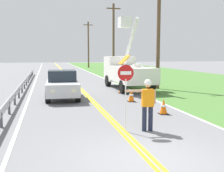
{
  "coord_description": "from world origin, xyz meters",
  "views": [
    {
      "loc": [
        -2.53,
        -6.36,
        2.7
      ],
      "look_at": [
        0.44,
        5.92,
        1.2
      ],
      "focal_mm": 43.75,
      "sensor_mm": 36.0,
      "label": 1
    }
  ],
  "objects_px": {
    "utility_pole_near": "(158,36)",
    "utility_pole_far": "(88,44)",
    "oncoming_sedan_nearest": "(62,85)",
    "traffic_cone_tail": "(121,88)",
    "stop_sign_paddle": "(126,83)",
    "utility_bucket_truck": "(126,70)",
    "traffic_cone_mid": "(131,96)",
    "flagger_worker": "(147,102)",
    "traffic_cone_lead": "(164,107)",
    "utility_pole_mid": "(114,38)"
  },
  "relations": [
    {
      "from": "traffic_cone_mid",
      "to": "utility_pole_near",
      "type": "bearing_deg",
      "value": 53.44
    },
    {
      "from": "traffic_cone_tail",
      "to": "traffic_cone_lead",
      "type": "bearing_deg",
      "value": -89.42
    },
    {
      "from": "flagger_worker",
      "to": "traffic_cone_mid",
      "type": "relative_size",
      "value": 2.61
    },
    {
      "from": "utility_pole_near",
      "to": "traffic_cone_lead",
      "type": "relative_size",
      "value": 10.9
    },
    {
      "from": "stop_sign_paddle",
      "to": "utility_pole_mid",
      "type": "height_order",
      "value": "utility_pole_mid"
    },
    {
      "from": "flagger_worker",
      "to": "traffic_cone_lead",
      "type": "distance_m",
      "value": 2.99
    },
    {
      "from": "stop_sign_paddle",
      "to": "utility_bucket_truck",
      "type": "bearing_deg",
      "value": 73.37
    },
    {
      "from": "utility_pole_far",
      "to": "traffic_cone_mid",
      "type": "relative_size",
      "value": 12.49
    },
    {
      "from": "utility_bucket_truck",
      "to": "traffic_cone_mid",
      "type": "relative_size",
      "value": 9.78
    },
    {
      "from": "utility_bucket_truck",
      "to": "utility_pole_far",
      "type": "bearing_deg",
      "value": 86.47
    },
    {
      "from": "utility_bucket_truck",
      "to": "oncoming_sedan_nearest",
      "type": "relative_size",
      "value": 1.64
    },
    {
      "from": "utility_bucket_truck",
      "to": "utility_pole_near",
      "type": "height_order",
      "value": "utility_pole_near"
    },
    {
      "from": "oncoming_sedan_nearest",
      "to": "traffic_cone_mid",
      "type": "bearing_deg",
      "value": -27.8
    },
    {
      "from": "oncoming_sedan_nearest",
      "to": "traffic_cone_tail",
      "type": "xyz_separation_m",
      "value": [
        4.09,
        1.45,
        -0.5
      ]
    },
    {
      "from": "stop_sign_paddle",
      "to": "utility_bucket_truck",
      "type": "distance_m",
      "value": 11.88
    },
    {
      "from": "flagger_worker",
      "to": "traffic_cone_lead",
      "type": "xyz_separation_m",
      "value": [
        1.69,
        2.37,
        -0.71
      ]
    },
    {
      "from": "stop_sign_paddle",
      "to": "utility_pole_near",
      "type": "distance_m",
      "value": 12.33
    },
    {
      "from": "utility_pole_near",
      "to": "utility_pole_far",
      "type": "xyz_separation_m",
      "value": [
        -0.33,
        32.95,
        0.56
      ]
    },
    {
      "from": "utility_pole_far",
      "to": "traffic_cone_mid",
      "type": "distance_m",
      "value": 38.33
    },
    {
      "from": "stop_sign_paddle",
      "to": "utility_bucket_truck",
      "type": "xyz_separation_m",
      "value": [
        3.4,
        11.38,
        -0.29
      ]
    },
    {
      "from": "flagger_worker",
      "to": "traffic_cone_tail",
      "type": "height_order",
      "value": "flagger_worker"
    },
    {
      "from": "traffic_cone_mid",
      "to": "utility_bucket_truck",
      "type": "bearing_deg",
      "value": 76.34
    },
    {
      "from": "oncoming_sedan_nearest",
      "to": "traffic_cone_tail",
      "type": "distance_m",
      "value": 4.37
    },
    {
      "from": "utility_pole_near",
      "to": "utility_pole_mid",
      "type": "bearing_deg",
      "value": 89.34
    },
    {
      "from": "utility_pole_near",
      "to": "stop_sign_paddle",
      "type": "bearing_deg",
      "value": -118.18
    },
    {
      "from": "traffic_cone_mid",
      "to": "traffic_cone_tail",
      "type": "distance_m",
      "value": 3.43
    },
    {
      "from": "utility_pole_near",
      "to": "traffic_cone_mid",
      "type": "height_order",
      "value": "utility_pole_near"
    },
    {
      "from": "oncoming_sedan_nearest",
      "to": "utility_bucket_truck",
      "type": "bearing_deg",
      "value": 36.2
    },
    {
      "from": "stop_sign_paddle",
      "to": "utility_bucket_truck",
      "type": "height_order",
      "value": "utility_bucket_truck"
    },
    {
      "from": "utility_pole_near",
      "to": "utility_pole_mid",
      "type": "height_order",
      "value": "utility_pole_mid"
    },
    {
      "from": "utility_pole_mid",
      "to": "traffic_cone_tail",
      "type": "relative_size",
      "value": 12.85
    },
    {
      "from": "utility_pole_near",
      "to": "traffic_cone_mid",
      "type": "bearing_deg",
      "value": -126.56
    },
    {
      "from": "stop_sign_paddle",
      "to": "traffic_cone_mid",
      "type": "relative_size",
      "value": 3.33
    },
    {
      "from": "flagger_worker",
      "to": "oncoming_sedan_nearest",
      "type": "distance_m",
      "value": 8.12
    },
    {
      "from": "flagger_worker",
      "to": "utility_pole_far",
      "type": "relative_size",
      "value": 0.21
    },
    {
      "from": "stop_sign_paddle",
      "to": "traffic_cone_lead",
      "type": "height_order",
      "value": "stop_sign_paddle"
    },
    {
      "from": "flagger_worker",
      "to": "traffic_cone_mid",
      "type": "xyz_separation_m",
      "value": [
        1.25,
        5.77,
        -0.71
      ]
    },
    {
      "from": "utility_bucket_truck",
      "to": "traffic_cone_tail",
      "type": "bearing_deg",
      "value": -114.02
    },
    {
      "from": "flagger_worker",
      "to": "traffic_cone_mid",
      "type": "bearing_deg",
      "value": 77.78
    },
    {
      "from": "utility_pole_near",
      "to": "traffic_cone_tail",
      "type": "height_order",
      "value": "utility_pole_near"
    },
    {
      "from": "utility_bucket_truck",
      "to": "utility_pole_mid",
      "type": "xyz_separation_m",
      "value": [
        2.49,
        14.18,
        3.27
      ]
    },
    {
      "from": "traffic_cone_tail",
      "to": "utility_pole_far",
      "type": "bearing_deg",
      "value": 85.03
    },
    {
      "from": "oncoming_sedan_nearest",
      "to": "flagger_worker",
      "type": "bearing_deg",
      "value": -72.28
    },
    {
      "from": "flagger_worker",
      "to": "utility_pole_near",
      "type": "bearing_deg",
      "value": 65.29
    },
    {
      "from": "stop_sign_paddle",
      "to": "traffic_cone_mid",
      "type": "distance_m",
      "value": 6.18
    },
    {
      "from": "stop_sign_paddle",
      "to": "traffic_cone_mid",
      "type": "height_order",
      "value": "stop_sign_paddle"
    },
    {
      "from": "traffic_cone_lead",
      "to": "traffic_cone_tail",
      "type": "bearing_deg",
      "value": 90.58
    },
    {
      "from": "utility_pole_mid",
      "to": "traffic_cone_tail",
      "type": "distance_m",
      "value": 17.38
    },
    {
      "from": "utility_bucket_truck",
      "to": "traffic_cone_tail",
      "type": "xyz_separation_m",
      "value": [
        -1.02,
        -2.28,
        -1.08
      ]
    },
    {
      "from": "traffic_cone_mid",
      "to": "traffic_cone_tail",
      "type": "xyz_separation_m",
      "value": [
        0.37,
        3.42,
        0.0
      ]
    }
  ]
}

